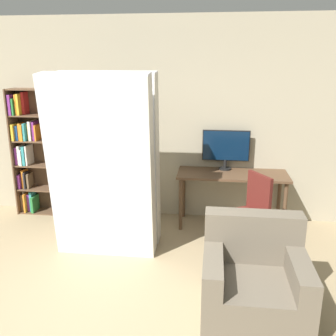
{
  "coord_description": "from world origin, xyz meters",
  "views": [
    {
      "loc": [
        0.97,
        -2.16,
        2.11
      ],
      "look_at": [
        0.51,
        1.55,
        1.05
      ],
      "focal_mm": 40.0,
      "sensor_mm": 36.0,
      "label": 1
    }
  ],
  "objects_px": {
    "office_chair": "(247,222)",
    "bookshelf": "(35,153)",
    "monitor": "(226,147)",
    "mattress_near": "(102,169)",
    "armchair": "(253,282)",
    "mattress_far": "(111,161)"
  },
  "relations": [
    {
      "from": "mattress_near",
      "to": "armchair",
      "type": "xyz_separation_m",
      "value": [
        1.55,
        -0.85,
        -0.69
      ]
    },
    {
      "from": "office_chair",
      "to": "bookshelf",
      "type": "distance_m",
      "value": 3.07
    },
    {
      "from": "monitor",
      "to": "armchair",
      "type": "xyz_separation_m",
      "value": [
        0.21,
        -2.03,
        -0.71
      ]
    },
    {
      "from": "mattress_far",
      "to": "armchair",
      "type": "height_order",
      "value": "mattress_far"
    },
    {
      "from": "monitor",
      "to": "armchair",
      "type": "bearing_deg",
      "value": -84.04
    },
    {
      "from": "office_chair",
      "to": "armchair",
      "type": "bearing_deg",
      "value": -91.51
    },
    {
      "from": "bookshelf",
      "to": "mattress_far",
      "type": "relative_size",
      "value": 0.87
    },
    {
      "from": "bookshelf",
      "to": "mattress_near",
      "type": "bearing_deg",
      "value": -41.23
    },
    {
      "from": "mattress_near",
      "to": "monitor",
      "type": "bearing_deg",
      "value": 41.28
    },
    {
      "from": "bookshelf",
      "to": "armchair",
      "type": "height_order",
      "value": "bookshelf"
    },
    {
      "from": "monitor",
      "to": "bookshelf",
      "type": "xyz_separation_m",
      "value": [
        -2.65,
        -0.02,
        -0.15
      ]
    },
    {
      "from": "mattress_far",
      "to": "bookshelf",
      "type": "bearing_deg",
      "value": 149.22
    },
    {
      "from": "office_chair",
      "to": "mattress_near",
      "type": "xyz_separation_m",
      "value": [
        -1.58,
        -0.28,
        0.64
      ]
    },
    {
      "from": "mattress_near",
      "to": "mattress_far",
      "type": "bearing_deg",
      "value": 90.0
    },
    {
      "from": "office_chair",
      "to": "mattress_near",
      "type": "relative_size",
      "value": 0.45
    },
    {
      "from": "monitor",
      "to": "office_chair",
      "type": "relative_size",
      "value": 0.68
    },
    {
      "from": "mattress_far",
      "to": "armchair",
      "type": "relative_size",
      "value": 2.38
    },
    {
      "from": "mattress_near",
      "to": "armchair",
      "type": "distance_m",
      "value": 1.9
    },
    {
      "from": "monitor",
      "to": "armchair",
      "type": "relative_size",
      "value": 0.73
    },
    {
      "from": "bookshelf",
      "to": "mattress_near",
      "type": "height_order",
      "value": "mattress_near"
    },
    {
      "from": "monitor",
      "to": "mattress_near",
      "type": "relative_size",
      "value": 0.31
    },
    {
      "from": "office_chair",
      "to": "mattress_far",
      "type": "relative_size",
      "value": 0.45
    }
  ]
}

